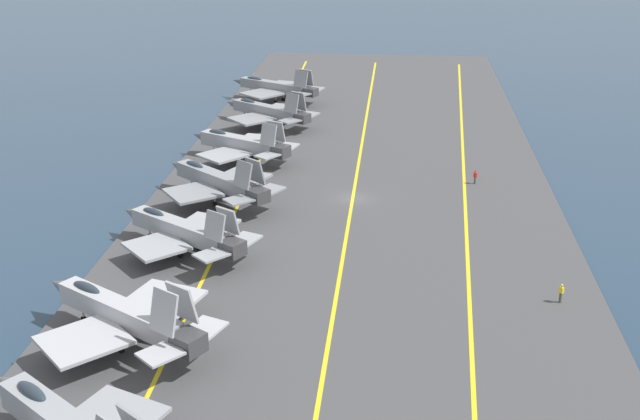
% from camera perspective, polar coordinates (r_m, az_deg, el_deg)
% --- Properties ---
extents(ground_plane, '(2000.00, 2000.00, 0.00)m').
position_cam_1_polar(ground_plane, '(92.64, 2.34, 0.61)').
color(ground_plane, '#23384C').
extents(carrier_deck, '(172.84, 46.66, 0.40)m').
position_cam_1_polar(carrier_deck, '(92.57, 2.34, 0.73)').
color(carrier_deck, '#424244').
rests_on(carrier_deck, ground).
extents(deck_stripe_foul_line, '(155.36, 8.59, 0.01)m').
position_cam_1_polar(deck_stripe_foul_line, '(92.73, 10.28, 0.55)').
color(deck_stripe_foul_line, yellow).
rests_on(deck_stripe_foul_line, carrier_deck).
extents(deck_stripe_centerline, '(155.56, 0.36, 0.01)m').
position_cam_1_polar(deck_stripe_centerline, '(92.49, 2.34, 0.84)').
color(deck_stripe_centerline, yellow).
rests_on(deck_stripe_centerline, carrier_deck).
extents(deck_stripe_edge_line, '(155.54, 3.31, 0.01)m').
position_cam_1_polar(deck_stripe_edge_line, '(94.02, -5.49, 1.12)').
color(deck_stripe_edge_line, yellow).
rests_on(deck_stripe_edge_line, carrier_deck).
extents(parked_jet_second, '(14.17, 16.68, 6.64)m').
position_cam_1_polar(parked_jet_second, '(64.47, -13.83, -7.16)').
color(parked_jet_second, '#A8AAAF').
rests_on(parked_jet_second, carrier_deck).
extents(parked_jet_third, '(13.02, 15.80, 5.75)m').
position_cam_1_polar(parked_jet_third, '(79.21, -9.79, -1.43)').
color(parked_jet_third, '#93999E').
rests_on(parked_jet_third, carrier_deck).
extents(parked_jet_fourth, '(13.78, 15.39, 6.31)m').
position_cam_1_polar(parked_jet_fourth, '(91.13, -7.30, 2.09)').
color(parked_jet_fourth, gray).
rests_on(parked_jet_fourth, carrier_deck).
extents(parked_jet_fifth, '(13.15, 15.26, 5.98)m').
position_cam_1_polar(parked_jet_fifth, '(105.05, -5.67, 4.72)').
color(parked_jet_fifth, '#93999E').
rests_on(parked_jet_fifth, carrier_deck).
extents(parked_jet_sixth, '(13.37, 15.58, 5.86)m').
position_cam_1_polar(parked_jet_sixth, '(120.99, -3.73, 7.05)').
color(parked_jet_sixth, gray).
rests_on(parked_jet_sixth, carrier_deck).
extents(parked_jet_seventh, '(13.44, 16.70, 5.99)m').
position_cam_1_polar(parked_jet_seventh, '(134.97, -3.19, 8.74)').
color(parked_jet_seventh, gray).
rests_on(parked_jet_seventh, carrier_deck).
extents(crew_red_vest, '(0.46, 0.44, 1.73)m').
position_cam_1_polar(crew_red_vest, '(98.52, 10.98, 2.37)').
color(crew_red_vest, '#4C473D').
rests_on(crew_red_vest, carrier_deck).
extents(crew_yellow_vest, '(0.45, 0.45, 1.76)m').
position_cam_1_polar(crew_yellow_vest, '(72.23, 16.77, -5.63)').
color(crew_yellow_vest, '#4C473D').
rests_on(crew_yellow_vest, carrier_deck).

